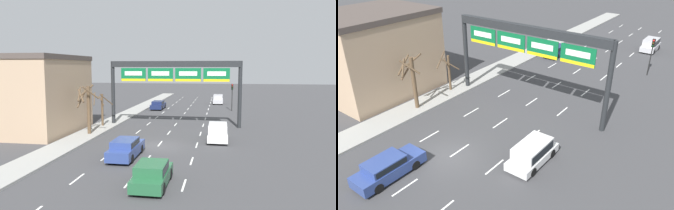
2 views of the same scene
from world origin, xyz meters
TOP-DOWN VIEW (x-y plane):
  - ground_plane at (0.00, 0.00)m, footprint 220.00×220.00m
  - sidewalk_left at (-8.00, 0.00)m, footprint 2.80×110.00m
  - lane_dashes at (-0.00, 13.50)m, footprint 6.72×67.00m
  - sign_gantry at (0.00, 10.00)m, footprint 15.23×0.70m
  - building_near at (-13.93, 4.24)m, footprint 8.42×10.63m
  - car_blue at (-1.71, -3.90)m, footprint 1.81×4.80m
  - suv_white at (5.09, 3.00)m, footprint 1.87×4.31m
  - suv_silver at (4.75, 34.19)m, footprint 1.84×4.03m
  - car_green at (1.50, -9.43)m, footprint 1.85×4.15m
  - car_navy at (-4.82, 24.85)m, footprint 1.85×4.85m
  - traffic_light_near_gantry at (7.01, 24.64)m, footprint 0.30×0.35m
  - tree_bare_closest at (-7.91, 3.55)m, footprint 2.37×2.34m
  - tree_bare_second at (-8.12, 8.15)m, footprint 2.39×1.86m

SIDE VIEW (x-z plane):
  - ground_plane at x=0.00m, z-range 0.00..0.00m
  - lane_dashes at x=0.00m, z-range 0.00..0.01m
  - sidewalk_left at x=-8.00m, z-range 0.00..0.15m
  - car_navy at x=-4.82m, z-range 0.05..1.42m
  - car_green at x=1.50m, z-range 0.05..1.46m
  - car_blue at x=-1.71m, z-range 0.05..1.51m
  - suv_white at x=5.09m, z-range 0.09..1.69m
  - suv_silver at x=4.75m, z-range 0.09..1.82m
  - tree_bare_second at x=-8.12m, z-range 0.36..4.15m
  - tree_bare_closest at x=-7.91m, z-range 0.56..5.50m
  - traffic_light_near_gantry at x=7.01m, z-range 0.92..5.15m
  - building_near at x=-13.93m, z-range 0.01..8.08m
  - sign_gantry at x=0.00m, z-range 2.33..9.86m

